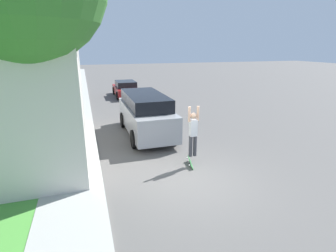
% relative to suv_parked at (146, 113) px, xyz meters
% --- Properties ---
extents(ground_plane, '(120.00, 120.00, 0.00)m').
position_rel_suv_parked_xyz_m(ground_plane, '(0.28, -5.03, -1.06)').
color(ground_plane, '#54514F').
extents(sidewalk, '(1.80, 80.00, 0.10)m').
position_rel_suv_parked_xyz_m(sidewalk, '(-3.32, 0.97, -1.01)').
color(sidewalk, '#9E9E99').
rests_on(sidewalk, ground_plane).
extents(suv_parked, '(2.02, 5.15, 2.01)m').
position_rel_suv_parked_xyz_m(suv_parked, '(0.00, 0.00, 0.00)').
color(suv_parked, gray).
rests_on(suv_parked, ground_plane).
extents(car_down_street, '(1.94, 4.35, 1.34)m').
position_rel_suv_parked_xyz_m(car_down_street, '(0.69, 10.60, -0.40)').
color(car_down_street, maroon).
rests_on(car_down_street, ground_plane).
extents(skateboarder, '(0.41, 0.21, 1.83)m').
position_rel_suv_parked_xyz_m(skateboarder, '(0.79, -4.02, 0.26)').
color(skateboarder, '#38383D').
rests_on(skateboarder, ground_plane).
extents(skateboard, '(0.30, 0.79, 0.29)m').
position_rel_suv_parked_xyz_m(skateboard, '(0.73, -3.98, -0.96)').
color(skateboard, '#337F3D').
rests_on(skateboard, ground_plane).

